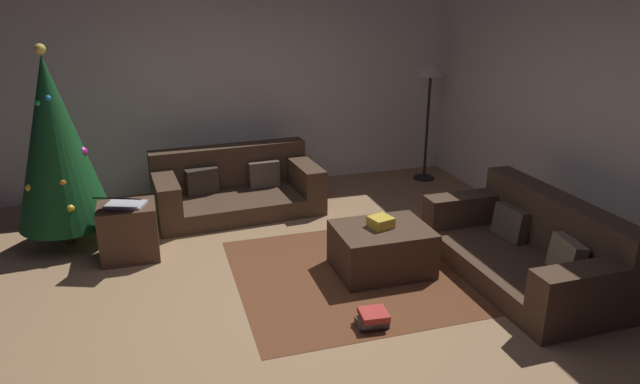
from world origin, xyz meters
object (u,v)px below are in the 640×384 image
(couch_right, at_px, (531,249))
(christmas_tree, at_px, (55,143))
(book_stack, at_px, (373,319))
(side_table, at_px, (129,231))
(gift_box, at_px, (381,222))
(corner_lamp, at_px, (431,76))
(ottoman, at_px, (382,249))
(tv_remote, at_px, (381,220))
(laptop, at_px, (122,202))
(couch_left, at_px, (235,187))

(couch_right, bearing_deg, christmas_tree, 63.32)
(book_stack, bearing_deg, side_table, 134.66)
(gift_box, relative_size, corner_lamp, 0.12)
(gift_box, relative_size, book_stack, 0.76)
(christmas_tree, bearing_deg, book_stack, -44.36)
(couch_right, relative_size, corner_lamp, 1.16)
(ottoman, relative_size, corner_lamp, 0.51)
(gift_box, distance_m, tv_remote, 0.15)
(gift_box, bearing_deg, tv_remote, 65.55)
(couch_right, bearing_deg, tv_remote, 60.54)
(gift_box, relative_size, laptop, 0.40)
(couch_right, xyz_separation_m, ottoman, (-1.21, 0.49, -0.06))
(ottoman, bearing_deg, christmas_tree, 152.10)
(corner_lamp, bearing_deg, christmas_tree, -169.27)
(couch_right, height_order, side_table, couch_right)
(christmas_tree, distance_m, side_table, 1.10)
(ottoman, xyz_separation_m, laptop, (-2.19, 0.89, 0.37))
(book_stack, xyz_separation_m, corner_lamp, (2.01, 3.11, 1.31))
(christmas_tree, xyz_separation_m, side_table, (0.59, -0.51, -0.78))
(tv_remote, xyz_separation_m, christmas_tree, (-2.81, 1.30, 0.61))
(christmas_tree, xyz_separation_m, book_stack, (2.34, -2.29, -0.97))
(gift_box, xyz_separation_m, corner_lamp, (1.60, 2.26, 0.91))
(couch_right, distance_m, christmas_tree, 4.48)
(gift_box, bearing_deg, christmas_tree, 152.35)
(tv_remote, xyz_separation_m, side_table, (-2.22, 0.79, -0.17))
(gift_box, bearing_deg, couch_left, 117.80)
(couch_right, bearing_deg, couch_left, 42.12)
(book_stack, distance_m, corner_lamp, 3.93)
(laptop, xyz_separation_m, book_stack, (1.77, -1.72, -0.51))
(couch_left, distance_m, laptop, 1.60)
(christmas_tree, bearing_deg, couch_right, -26.13)
(book_stack, bearing_deg, couch_left, 102.25)
(tv_remote, relative_size, book_stack, 0.64)
(side_table, bearing_deg, couch_right, -22.97)
(christmas_tree, bearing_deg, laptop, -45.12)
(christmas_tree, height_order, corner_lamp, christmas_tree)
(side_table, xyz_separation_m, book_stack, (1.75, -1.77, -0.20))
(ottoman, xyz_separation_m, tv_remote, (0.05, 0.15, 0.22))
(tv_remote, height_order, corner_lamp, corner_lamp)
(side_table, distance_m, book_stack, 2.50)
(tv_remote, bearing_deg, christmas_tree, -174.55)
(ottoman, relative_size, laptop, 1.74)
(couch_left, bearing_deg, christmas_tree, 10.87)
(ottoman, distance_m, gift_box, 0.26)
(tv_remote, distance_m, book_stack, 1.15)
(tv_remote, relative_size, corner_lamp, 0.10)
(christmas_tree, bearing_deg, couch_left, 15.04)
(couch_left, distance_m, corner_lamp, 2.86)
(gift_box, bearing_deg, corner_lamp, 54.72)
(couch_left, xyz_separation_m, corner_lamp, (2.60, 0.36, 1.11))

